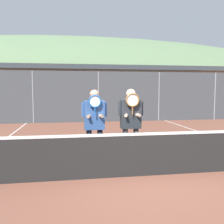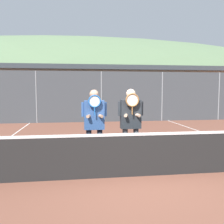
{
  "view_description": "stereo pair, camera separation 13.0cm",
  "coord_description": "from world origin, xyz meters",
  "px_view_note": "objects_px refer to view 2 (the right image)",
  "views": [
    {
      "loc": [
        -1.52,
        -5.04,
        1.85
      ],
      "look_at": [
        -0.52,
        1.1,
        1.29
      ],
      "focal_mm": 40.0,
      "sensor_mm": 36.0,
      "label": 1
    },
    {
      "loc": [
        -1.39,
        -5.06,
        1.85
      ],
      "look_at": [
        -0.52,
        1.1,
        1.29
      ],
      "focal_mm": 40.0,
      "sensor_mm": 36.0,
      "label": 2
    }
  ],
  "objects_px": {
    "player_center_left": "(131,119)",
    "car_far_left": "(1,104)",
    "player_leftmost": "(94,120)",
    "car_center": "(167,103)",
    "car_left_of_center": "(89,104)"
  },
  "relations": [
    {
      "from": "player_center_left",
      "to": "car_center",
      "type": "distance_m",
      "value": 11.55
    },
    {
      "from": "player_center_left",
      "to": "car_left_of_center",
      "type": "relative_size",
      "value": 0.4
    },
    {
      "from": "player_center_left",
      "to": "car_left_of_center",
      "type": "height_order",
      "value": "player_center_left"
    },
    {
      "from": "player_center_left",
      "to": "player_leftmost",
      "type": "bearing_deg",
      "value": 177.8
    },
    {
      "from": "player_center_left",
      "to": "car_far_left",
      "type": "xyz_separation_m",
      "value": [
        -5.93,
        10.19,
        -0.2
      ]
    },
    {
      "from": "car_far_left",
      "to": "player_leftmost",
      "type": "bearing_deg",
      "value": -63.65
    },
    {
      "from": "player_leftmost",
      "to": "player_center_left",
      "type": "bearing_deg",
      "value": -2.2
    },
    {
      "from": "player_leftmost",
      "to": "car_left_of_center",
      "type": "distance_m",
      "value": 10.07
    },
    {
      "from": "player_leftmost",
      "to": "car_left_of_center",
      "type": "relative_size",
      "value": 0.4
    },
    {
      "from": "car_far_left",
      "to": "car_center",
      "type": "xyz_separation_m",
      "value": [
        10.78,
        0.29,
        0.02
      ]
    },
    {
      "from": "player_center_left",
      "to": "car_center",
      "type": "height_order",
      "value": "car_center"
    },
    {
      "from": "car_left_of_center",
      "to": "car_center",
      "type": "height_order",
      "value": "car_center"
    },
    {
      "from": "player_leftmost",
      "to": "car_far_left",
      "type": "height_order",
      "value": "player_leftmost"
    },
    {
      "from": "car_far_left",
      "to": "car_center",
      "type": "distance_m",
      "value": 10.78
    },
    {
      "from": "car_far_left",
      "to": "car_center",
      "type": "height_order",
      "value": "car_center"
    }
  ]
}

